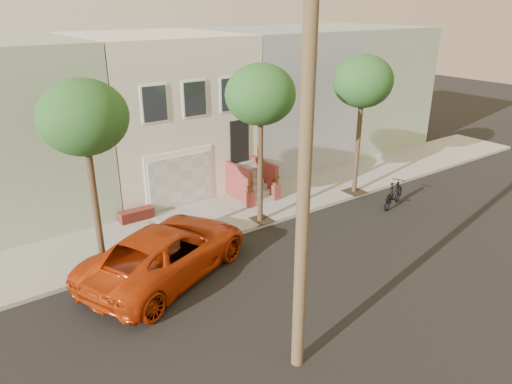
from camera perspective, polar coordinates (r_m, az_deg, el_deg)
ground at (r=16.29m, az=5.78°, el=-9.53°), size 90.00×90.00×0.00m
sidewalk at (r=20.08m, az=-4.26°, el=-2.88°), size 40.00×3.70×0.15m
house_row at (r=23.95m, az=-11.94°, el=9.79°), size 33.10×11.70×7.00m
tree_left at (r=15.08m, az=-20.09°, el=8.29°), size 2.70×2.57×6.30m
tree_mid at (r=17.88m, az=0.55°, el=11.55°), size 2.70×2.57×6.30m
tree_right at (r=21.54m, az=12.77°, el=12.79°), size 2.70×2.57×6.30m
pickup_truck at (r=15.89m, az=-10.69°, el=-7.08°), size 6.86×5.13×1.73m
motorcycle at (r=21.77m, az=16.28°, el=-0.19°), size 2.11×1.19×1.22m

